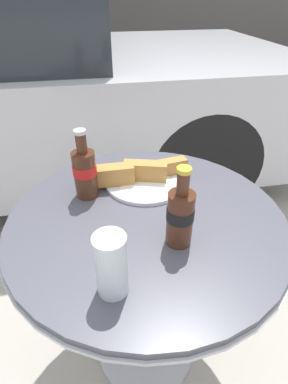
% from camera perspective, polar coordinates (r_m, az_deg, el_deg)
% --- Properties ---
extents(ground_plane, '(30.00, 30.00, 0.00)m').
position_cam_1_polar(ground_plane, '(1.39, 0.33, -27.76)').
color(ground_plane, '#A8A093').
extents(bistro_table, '(0.77, 0.77, 0.71)m').
position_cam_1_polar(bistro_table, '(0.92, 0.45, -11.04)').
color(bistro_table, '#B7B7BC').
rests_on(bistro_table, ground_plane).
extents(cola_bottle_left, '(0.07, 0.07, 0.21)m').
position_cam_1_polar(cola_bottle_left, '(0.70, 6.91, -4.44)').
color(cola_bottle_left, '#4C2819').
rests_on(cola_bottle_left, bistro_table).
extents(cola_bottle_right, '(0.07, 0.07, 0.21)m').
position_cam_1_polar(cola_bottle_right, '(0.87, -11.20, 3.87)').
color(cola_bottle_right, '#4C2819').
rests_on(cola_bottle_right, bistro_table).
extents(drinking_glass, '(0.07, 0.07, 0.15)m').
position_cam_1_polar(drinking_glass, '(0.61, -6.19, -14.09)').
color(drinking_glass, black).
rests_on(drinking_glass, bistro_table).
extents(lunch_plate_near, '(0.30, 0.26, 0.07)m').
position_cam_1_polar(lunch_plate_near, '(0.94, -0.28, 3.06)').
color(lunch_plate_near, white).
rests_on(lunch_plate_near, bistro_table).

